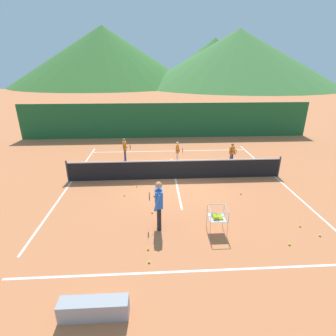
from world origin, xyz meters
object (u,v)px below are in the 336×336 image
Objects in this scene: instructor at (159,201)px; ball_cart at (217,217)px; tennis_ball_3 at (300,226)px; tennis_net at (176,169)px; tennis_ball_2 at (137,186)px; tennis_ball_1 at (289,244)px; student_2 at (232,152)px; tennis_ball_4 at (149,262)px; tennis_ball_0 at (320,235)px; tennis_ball_9 at (241,194)px; tennis_ball_7 at (124,195)px; tennis_ball_5 at (148,249)px; tennis_ball_8 at (155,197)px; tennis_ball_6 at (152,212)px; courtside_bench at (94,309)px; student_1 at (178,150)px; student_0 at (125,147)px.

instructor is 1.97m from ball_cart.
instructor is 25.06× the size of tennis_ball_3.
tennis_net is 153.02× the size of tennis_ball_2.
instructor is at bearing 163.29° from tennis_ball_1.
tennis_ball_4 is at bearing -120.68° from student_2.
tennis_ball_0 is at bearing -82.25° from student_2.
tennis_ball_1 and tennis_ball_9 have the same top height.
tennis_ball_7 is at bearing 178.27° from tennis_ball_9.
tennis_ball_5 is at bearing -82.36° from tennis_ball_2.
tennis_ball_0 is at bearing -29.26° from tennis_ball_8.
tennis_ball_0 is 1.00× the size of tennis_ball_3.
tennis_ball_1 is (-1.21, -0.38, 0.00)m from tennis_ball_0.
tennis_ball_2 is at bearing 138.04° from tennis_ball_1.
tennis_ball_6 is at bearing 86.62° from tennis_ball_5.
tennis_ball_4 is (-4.31, -0.52, 0.00)m from tennis_ball_1.
ball_cart is 2.43m from tennis_ball_5.
courtside_bench is (-2.40, -7.36, -0.27)m from tennis_net.
student_1 is 6.81m from ball_cart.
tennis_ball_8 is (-2.01, 2.56, -0.56)m from ball_cart.
tennis_ball_2 and tennis_ball_7 have the same top height.
student_0 is at bearing 99.73° from tennis_ball_4.
courtside_bench is (-1.14, -2.14, 0.20)m from tennis_ball_5.
student_0 is 5.11m from tennis_ball_8.
tennis_ball_9 is at bearing -60.30° from student_1.
student_2 is (6.08, -0.92, -0.07)m from student_0.
student_0 is 19.30× the size of tennis_ball_4.
instructor is (-0.91, -4.06, 0.52)m from tennis_net.
ball_cart is at bearing -63.30° from student_0.
student_2 reaches higher than tennis_ball_6.
tennis_ball_2 is at bearing 167.46° from tennis_ball_9.
tennis_ball_4 and tennis_ball_6 have the same top height.
tennis_ball_7 is at bearing 120.71° from instructor.
student_2 is 17.53× the size of tennis_ball_2.
student_2 is (4.27, 6.02, -0.30)m from instructor.
student_1 is 18.08× the size of tennis_ball_2.
tennis_ball_2 and tennis_ball_5 have the same top height.
tennis_ball_2 is 6.77m from tennis_ball_3.
ball_cart is 13.22× the size of tennis_ball_3.
student_1 is 18.08× the size of tennis_ball_4.
tennis_net is 153.02× the size of tennis_ball_3.
tennis_ball_0 is 5.57m from tennis_ball_5.
student_1 is at bearing 173.12° from student_2.
tennis_ball_1 is 1.00× the size of tennis_ball_8.
tennis_ball_8 is at bearing 153.92° from tennis_ball_3.
tennis_ball_0 and tennis_ball_1 have the same top height.
tennis_ball_3 is at bearing -13.09° from tennis_ball_6.
tennis_net is at bearing 70.04° from tennis_ball_6.
tennis_ball_6 is 1.00× the size of tennis_ball_8.
tennis_net is 6.11× the size of instructor.
tennis_net is 4.55m from ball_cart.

